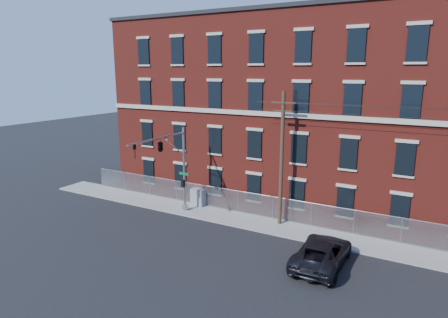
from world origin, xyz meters
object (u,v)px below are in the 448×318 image
utility_pole_near (282,157)px  pickup_truck (322,252)px  utility_cabinet (198,197)px  traffic_signal_mast (166,154)px

utility_pole_near → pickup_truck: size_ratio=1.71×
utility_cabinet → utility_pole_near: bearing=-0.2°
traffic_signal_mast → utility_cabinet: traffic_signal_mast is taller
traffic_signal_mast → pickup_truck: size_ratio=1.19×
traffic_signal_mast → utility_cabinet: bearing=85.7°
traffic_signal_mast → pickup_truck: traffic_signal_mast is taller
traffic_signal_mast → utility_pole_near: (8.00, 3.42, -0.05)m
utility_pole_near → utility_cabinet: bearing=177.0°
pickup_truck → utility_cabinet: pickup_truck is taller
utility_pole_near → traffic_signal_mast: bearing=-156.9°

